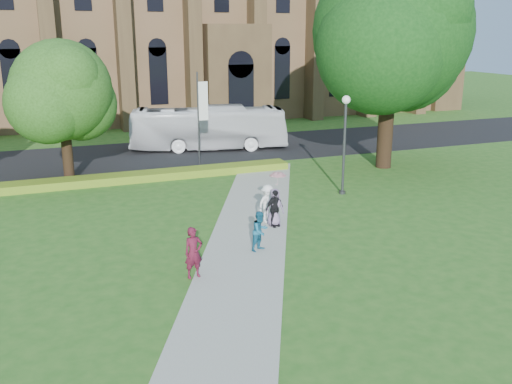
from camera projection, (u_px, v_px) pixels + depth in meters
name	position (u px, v px, depth m)	size (l,w,h in m)	color
ground	(255.00, 256.00, 22.18)	(160.00, 160.00, 0.00)	#295E1C
road	(154.00, 155.00, 40.13)	(160.00, 10.00, 0.02)	black
footpath	(246.00, 247.00, 23.07)	(3.20, 30.00, 0.04)	#B2B2A8
flower_hedge	(143.00, 176.00, 33.28)	(18.00, 1.40, 0.45)	#A2AC22
streetlamp	(345.00, 133.00, 29.69)	(0.44, 0.44, 5.24)	#38383D
large_tree	(392.00, 32.00, 34.24)	(9.60, 9.60, 13.20)	#332114
street_tree_1	(62.00, 90.00, 31.70)	(5.60, 5.60, 8.05)	#332114
banner_pole_0	(200.00, 114.00, 35.63)	(0.70, 0.10, 6.00)	#38383D
tour_coach	(208.00, 128.00, 41.46)	(2.66, 11.35, 3.16)	silver
pedestrian_0	(193.00, 253.00, 19.94)	(0.67, 0.44, 1.85)	#541326
pedestrian_1	(260.00, 231.00, 22.43)	(0.78, 0.61, 1.61)	#1A6083
pedestrian_2	(268.00, 203.00, 25.77)	(1.12, 0.65, 1.74)	white
pedestrian_3	(275.00, 208.00, 25.14)	(0.99, 0.41, 1.69)	black
pedestrian_4	(275.00, 207.00, 25.29)	(0.83, 0.54, 1.70)	gray
parasol	(278.00, 181.00, 25.12)	(0.73, 0.73, 0.64)	#C28994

